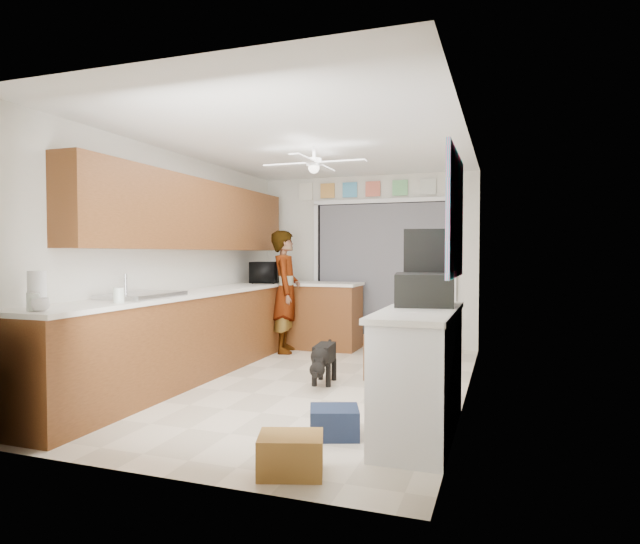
% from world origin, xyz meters
% --- Properties ---
extents(floor, '(5.00, 5.00, 0.00)m').
position_xyz_m(floor, '(0.00, 0.00, 0.00)').
color(floor, beige).
rests_on(floor, ground).
extents(ceiling, '(5.00, 5.00, 0.00)m').
position_xyz_m(ceiling, '(0.00, 0.00, 2.50)').
color(ceiling, white).
rests_on(ceiling, ground).
extents(wall_back, '(3.20, 0.00, 3.20)m').
position_xyz_m(wall_back, '(0.00, 2.50, 1.25)').
color(wall_back, silver).
rests_on(wall_back, ground).
extents(wall_front, '(3.20, 0.00, 3.20)m').
position_xyz_m(wall_front, '(0.00, -2.50, 1.25)').
color(wall_front, silver).
rests_on(wall_front, ground).
extents(wall_left, '(0.00, 5.00, 5.00)m').
position_xyz_m(wall_left, '(-1.60, 0.00, 1.25)').
color(wall_left, silver).
rests_on(wall_left, ground).
extents(wall_right, '(0.00, 5.00, 5.00)m').
position_xyz_m(wall_right, '(1.60, 0.00, 1.25)').
color(wall_right, silver).
rests_on(wall_right, ground).
extents(left_base_cabinets, '(0.60, 4.80, 0.90)m').
position_xyz_m(left_base_cabinets, '(-1.30, 0.00, 0.45)').
color(left_base_cabinets, brown).
rests_on(left_base_cabinets, floor).
extents(left_countertop, '(0.62, 4.80, 0.04)m').
position_xyz_m(left_countertop, '(-1.29, 0.00, 0.92)').
color(left_countertop, white).
rests_on(left_countertop, left_base_cabinets).
extents(upper_cabinets, '(0.32, 4.00, 0.80)m').
position_xyz_m(upper_cabinets, '(-1.44, 0.20, 1.80)').
color(upper_cabinets, brown).
rests_on(upper_cabinets, wall_left).
extents(sink_basin, '(0.50, 0.76, 0.06)m').
position_xyz_m(sink_basin, '(-1.29, -1.00, 0.95)').
color(sink_basin, silver).
rests_on(sink_basin, left_countertop).
extents(faucet, '(0.03, 0.03, 0.22)m').
position_xyz_m(faucet, '(-1.48, -1.00, 1.05)').
color(faucet, silver).
rests_on(faucet, left_countertop).
extents(peninsula_base, '(1.00, 0.60, 0.90)m').
position_xyz_m(peninsula_base, '(-0.50, 2.00, 0.45)').
color(peninsula_base, brown).
rests_on(peninsula_base, floor).
extents(peninsula_top, '(1.04, 0.64, 0.04)m').
position_xyz_m(peninsula_top, '(-0.50, 2.00, 0.92)').
color(peninsula_top, white).
rests_on(peninsula_top, peninsula_base).
extents(back_opening_recess, '(2.00, 0.06, 2.10)m').
position_xyz_m(back_opening_recess, '(0.25, 2.47, 1.05)').
color(back_opening_recess, black).
rests_on(back_opening_recess, wall_back).
extents(curtain_panel, '(1.90, 0.03, 2.05)m').
position_xyz_m(curtain_panel, '(0.25, 2.43, 1.05)').
color(curtain_panel, slate).
rests_on(curtain_panel, wall_back).
extents(door_trim_left, '(0.06, 0.04, 2.10)m').
position_xyz_m(door_trim_left, '(-0.77, 2.44, 1.05)').
color(door_trim_left, white).
rests_on(door_trim_left, wall_back).
extents(door_trim_right, '(0.06, 0.04, 2.10)m').
position_xyz_m(door_trim_right, '(1.27, 2.44, 1.05)').
color(door_trim_right, white).
rests_on(door_trim_right, wall_back).
extents(door_trim_head, '(2.10, 0.04, 0.06)m').
position_xyz_m(door_trim_head, '(0.25, 2.44, 2.12)').
color(door_trim_head, white).
rests_on(door_trim_head, wall_back).
extents(header_frame_0, '(0.22, 0.02, 0.22)m').
position_xyz_m(header_frame_0, '(-0.60, 2.47, 2.30)').
color(header_frame_0, gold).
rests_on(header_frame_0, wall_back).
extents(header_frame_1, '(0.22, 0.02, 0.22)m').
position_xyz_m(header_frame_1, '(-0.25, 2.47, 2.30)').
color(header_frame_1, '#50A6D7').
rests_on(header_frame_1, wall_back).
extents(header_frame_2, '(0.22, 0.02, 0.22)m').
position_xyz_m(header_frame_2, '(0.10, 2.47, 2.30)').
color(header_frame_2, '#DB6952').
rests_on(header_frame_2, wall_back).
extents(header_frame_3, '(0.22, 0.02, 0.22)m').
position_xyz_m(header_frame_3, '(0.50, 2.47, 2.30)').
color(header_frame_3, '#6CBE76').
rests_on(header_frame_3, wall_back).
extents(header_frame_4, '(0.22, 0.02, 0.22)m').
position_xyz_m(header_frame_4, '(0.90, 2.47, 2.30)').
color(header_frame_4, beige).
rests_on(header_frame_4, wall_back).
extents(route66_sign, '(0.22, 0.02, 0.26)m').
position_xyz_m(route66_sign, '(-0.95, 2.47, 2.30)').
color(route66_sign, silver).
rests_on(route66_sign, wall_back).
extents(right_counter_base, '(0.50, 1.40, 0.90)m').
position_xyz_m(right_counter_base, '(1.35, -1.20, 0.45)').
color(right_counter_base, white).
rests_on(right_counter_base, floor).
extents(right_counter_top, '(0.54, 1.44, 0.04)m').
position_xyz_m(right_counter_top, '(1.34, -1.20, 0.92)').
color(right_counter_top, white).
rests_on(right_counter_top, right_counter_base).
extents(abstract_painting, '(0.03, 1.15, 0.95)m').
position_xyz_m(abstract_painting, '(1.58, -1.00, 1.65)').
color(abstract_painting, '#FF5DB2').
rests_on(abstract_painting, wall_right).
extents(ceiling_fan, '(1.14, 1.14, 0.24)m').
position_xyz_m(ceiling_fan, '(0.00, 0.20, 2.32)').
color(ceiling_fan, white).
rests_on(ceiling_fan, ceiling).
extents(microwave, '(0.49, 0.61, 0.30)m').
position_xyz_m(microwave, '(-1.25, 1.66, 1.09)').
color(microwave, black).
rests_on(microwave, left_countertop).
extents(cup, '(0.15, 0.15, 0.10)m').
position_xyz_m(cup, '(-1.20, -2.25, 0.99)').
color(cup, white).
rests_on(cup, left_countertop).
extents(jar_a, '(0.12, 0.12, 0.13)m').
position_xyz_m(jar_a, '(-1.14, -1.51, 1.00)').
color(jar_a, silver).
rests_on(jar_a, left_countertop).
extents(jar_b, '(0.09, 0.09, 0.13)m').
position_xyz_m(jar_b, '(-1.27, -2.25, 1.01)').
color(jar_b, silver).
rests_on(jar_b, left_countertop).
extents(paper_towel_roll, '(0.13, 0.13, 0.29)m').
position_xyz_m(paper_towel_roll, '(-1.35, -2.14, 1.08)').
color(paper_towel_roll, white).
rests_on(paper_towel_roll, left_countertop).
extents(suitcase, '(0.53, 0.66, 0.25)m').
position_xyz_m(suitcase, '(1.32, -0.85, 1.07)').
color(suitcase, black).
rests_on(suitcase, right_counter_top).
extents(suitcase_rim, '(0.53, 0.64, 0.02)m').
position_xyz_m(suitcase_rim, '(1.32, -0.85, 0.96)').
color(suitcase_rim, yellow).
rests_on(suitcase_rim, suitcase).
extents(suitcase_lid, '(0.42, 0.10, 0.50)m').
position_xyz_m(suitcase_lid, '(1.32, -0.56, 1.32)').
color(suitcase_lid, black).
rests_on(suitcase_lid, suitcase).
extents(cardboard_box, '(0.46, 0.40, 0.25)m').
position_xyz_m(cardboard_box, '(0.71, -2.20, 0.12)').
color(cardboard_box, olive).
rests_on(cardboard_box, floor).
extents(navy_crate, '(0.44, 0.40, 0.22)m').
position_xyz_m(navy_crate, '(0.76, -1.47, 0.11)').
color(navy_crate, '#151F36').
rests_on(navy_crate, floor).
extents(cabinet_door_panel, '(0.37, 0.21, 0.51)m').
position_xyz_m(cabinet_door_panel, '(0.71, 0.28, 0.26)').
color(cabinet_door_panel, brown).
rests_on(cabinet_door_panel, floor).
extents(man, '(0.56, 0.70, 1.67)m').
position_xyz_m(man, '(-0.90, 1.55, 0.83)').
color(man, white).
rests_on(man, floor).
extents(dog, '(0.31, 0.61, 0.46)m').
position_xyz_m(dog, '(0.17, 0.05, 0.23)').
color(dog, black).
rests_on(dog, floor).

